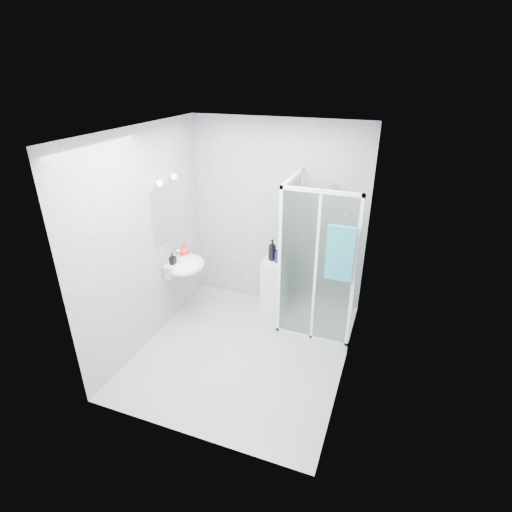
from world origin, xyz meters
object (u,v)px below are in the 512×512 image
at_px(soap_dispenser_orange, 184,250).
at_px(wall_basin, 185,265).
at_px(shower_enclosure, 313,300).
at_px(hand_towel, 340,252).
at_px(storage_cabinet, 274,285).
at_px(shampoo_bottle_a, 272,250).
at_px(shampoo_bottle_b, 279,254).
at_px(soap_dispenser_black, 173,259).

bearing_deg(soap_dispenser_orange, wall_basin, -62.55).
bearing_deg(soap_dispenser_orange, shower_enclosure, 5.76).
bearing_deg(shower_enclosure, hand_towel, -49.72).
height_order(shower_enclosure, wall_basin, shower_enclosure).
xyz_separation_m(wall_basin, storage_cabinet, (1.04, 0.60, -0.41)).
xyz_separation_m(wall_basin, shampoo_bottle_a, (1.00, 0.61, 0.12)).
relative_size(shampoo_bottle_b, soap_dispenser_orange, 1.30).
bearing_deg(shampoo_bottle_b, shower_enclosure, -26.41).
distance_m(shower_enclosure, shampoo_bottle_b, 0.75).
bearing_deg(soap_dispenser_orange, soap_dispenser_black, -90.91).
height_order(shower_enclosure, shampoo_bottle_b, shower_enclosure).
height_order(shampoo_bottle_b, soap_dispenser_orange, soap_dispenser_orange).
height_order(soap_dispenser_orange, soap_dispenser_black, soap_dispenser_orange).
bearing_deg(shampoo_bottle_a, storage_cabinet, -15.63).
xyz_separation_m(shower_enclosure, storage_cabinet, (-0.61, 0.29, -0.06)).
bearing_deg(storage_cabinet, shampoo_bottle_b, -16.49).
xyz_separation_m(shampoo_bottle_b, soap_dispenser_orange, (-1.18, -0.44, 0.07)).
bearing_deg(shampoo_bottle_a, hand_towel, -35.19).
distance_m(shower_enclosure, soap_dispenser_black, 1.86).
xyz_separation_m(storage_cabinet, hand_towel, (0.95, -0.69, 0.97)).
xyz_separation_m(hand_towel, shampoo_bottle_a, (-0.99, 0.70, -0.43)).
bearing_deg(shampoo_bottle_b, soap_dispenser_black, -148.48).
xyz_separation_m(hand_towel, soap_dispenser_black, (-2.07, -0.06, -0.41)).
bearing_deg(shampoo_bottle_a, wall_basin, -148.50).
height_order(wall_basin, hand_towel, hand_towel).
distance_m(storage_cabinet, soap_dispenser_black, 1.46).
bearing_deg(soap_dispenser_black, soap_dispenser_orange, 89.09).
bearing_deg(soap_dispenser_orange, shampoo_bottle_b, 20.60).
relative_size(shower_enclosure, soap_dispenser_orange, 11.34).
distance_m(storage_cabinet, shampoo_bottle_b, 0.50).
relative_size(wall_basin, hand_towel, 0.87).
bearing_deg(shower_enclosure, soap_dispenser_black, -165.19).
relative_size(storage_cabinet, shampoo_bottle_b, 3.35).
bearing_deg(storage_cabinet, wall_basin, -152.53).
xyz_separation_m(storage_cabinet, soap_dispenser_orange, (-1.12, -0.46, 0.57)).
height_order(shower_enclosure, soap_dispenser_orange, shower_enclosure).
xyz_separation_m(shampoo_bottle_a, shampoo_bottle_b, (0.11, -0.03, -0.03)).
xyz_separation_m(wall_basin, soap_dispenser_black, (-0.08, -0.14, 0.14)).
relative_size(storage_cabinet, shampoo_bottle_a, 2.59).
bearing_deg(soap_dispenser_orange, hand_towel, -6.25).
distance_m(wall_basin, soap_dispenser_orange, 0.22).
xyz_separation_m(wall_basin, hand_towel, (2.00, -0.09, 0.55)).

